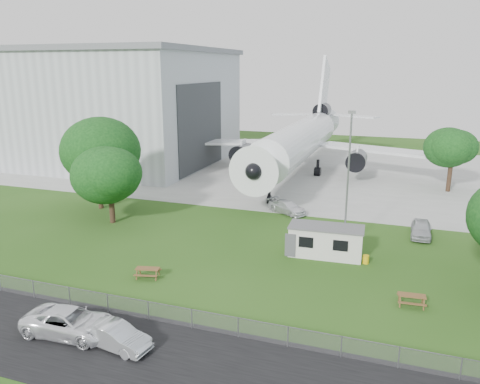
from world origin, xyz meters
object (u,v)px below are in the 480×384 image
(airliner, at_px, (301,138))
(picnic_east, at_px, (411,305))
(car_centre_sedan, at_px, (116,337))
(picnic_west, at_px, (148,277))
(hangar, at_px, (96,104))
(site_cabin, at_px, (326,241))

(airliner, relative_size, picnic_east, 26.52)
(airliner, height_order, car_centre_sedan, airliner)
(picnic_west, relative_size, picnic_east, 1.00)
(picnic_west, bearing_deg, airliner, 72.33)
(car_centre_sedan, bearing_deg, hangar, 44.73)
(picnic_west, distance_m, picnic_east, 19.02)
(hangar, bearing_deg, picnic_west, -50.71)
(airliner, relative_size, picnic_west, 26.52)
(site_cabin, xyz_separation_m, picnic_east, (6.84, -6.76, -1.31))
(picnic_east, bearing_deg, picnic_west, -178.26)
(picnic_west, height_order, car_centre_sedan, car_centre_sedan)
(car_centre_sedan, bearing_deg, site_cabin, -18.87)
(picnic_east, bearing_deg, airliner, 108.20)
(site_cabin, bearing_deg, hangar, 145.10)
(airliner, bearing_deg, hangar, 179.78)
(picnic_west, xyz_separation_m, car_centre_sedan, (3.01, -8.75, 0.71))
(hangar, height_order, picnic_west, hangar)
(hangar, distance_m, site_cabin, 55.24)
(airliner, distance_m, picnic_west, 40.36)
(picnic_west, bearing_deg, car_centre_sedan, -84.10)
(hangar, relative_size, airliner, 0.90)
(hangar, height_order, car_centre_sedan, hangar)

